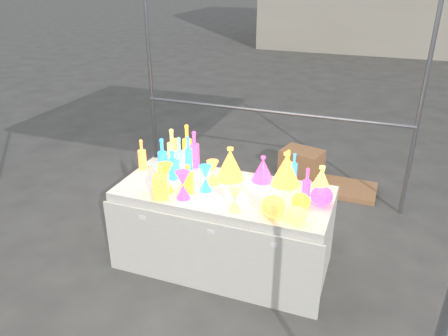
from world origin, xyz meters
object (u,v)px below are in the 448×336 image
(decanter_0, at_px, (161,182))
(globe_0, at_px, (273,208))
(cardboard_box_closed, at_px, (301,163))
(bottle_0, at_px, (142,154))
(lampshade_0, at_px, (230,163))
(display_table, at_px, (224,228))
(hourglass_0, at_px, (166,178))

(decanter_0, height_order, globe_0, decanter_0)
(cardboard_box_closed, distance_m, bottle_0, 2.34)
(lampshade_0, bearing_deg, cardboard_box_closed, 62.00)
(display_table, bearing_deg, bottle_0, 170.87)
(hourglass_0, relative_size, globe_0, 1.33)
(bottle_0, relative_size, lampshade_0, 0.99)
(decanter_0, bearing_deg, hourglass_0, 76.02)
(display_table, relative_size, hourglass_0, 7.39)
(display_table, xyz_separation_m, decanter_0, (-0.42, -0.30, 0.52))
(display_table, relative_size, bottle_0, 6.33)
(globe_0, bearing_deg, hourglass_0, 174.97)
(bottle_0, xyz_separation_m, globe_0, (1.34, -0.40, -0.07))
(hourglass_0, height_order, globe_0, hourglass_0)
(display_table, relative_size, globe_0, 9.83)
(display_table, bearing_deg, globe_0, -28.40)
(lampshade_0, bearing_deg, display_table, -101.88)
(decanter_0, bearing_deg, bottle_0, 112.40)
(bottle_0, bearing_deg, display_table, -9.13)
(display_table, distance_m, lampshade_0, 0.57)
(hourglass_0, xyz_separation_m, lampshade_0, (0.41, 0.41, 0.02))
(decanter_0, height_order, hourglass_0, decanter_0)
(decanter_0, bearing_deg, cardboard_box_closed, 51.29)
(bottle_0, xyz_separation_m, lampshade_0, (0.83, 0.09, 0.00))
(display_table, distance_m, bottle_0, 1.01)
(cardboard_box_closed, distance_m, globe_0, 2.41)
(cardboard_box_closed, relative_size, globe_0, 2.64)
(globe_0, bearing_deg, bottle_0, 163.27)
(bottle_0, relative_size, hourglass_0, 1.17)
(bottle_0, height_order, hourglass_0, bottle_0)
(hourglass_0, bearing_deg, globe_0, -5.03)
(bottle_0, relative_size, decanter_0, 1.01)
(display_table, bearing_deg, hourglass_0, -157.13)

